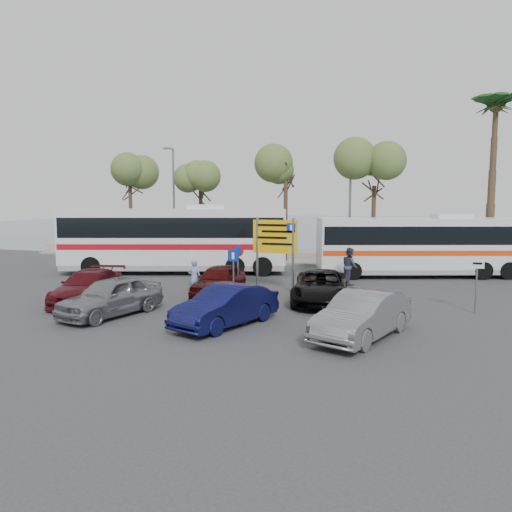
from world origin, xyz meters
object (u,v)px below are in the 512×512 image
(car_maroon, at_px, (88,287))
(coach_bus_right, at_px, (419,248))
(coach_bus_left, at_px, (174,241))
(pedestrian_far, at_px, (350,266))
(car_blue, at_px, (226,306))
(street_lamp_right, at_px, (350,197))
(car_silver_b, at_px, (362,315))
(pedestrian_near, at_px, (194,278))
(street_lamp_left, at_px, (173,197))
(direction_sign, at_px, (275,242))
(suv_black, at_px, (321,287))
(car_silver_a, at_px, (111,296))
(car_red, at_px, (219,280))

(car_maroon, bearing_deg, coach_bus_right, 29.40)
(coach_bus_left, distance_m, pedestrian_far, 10.73)
(coach_bus_left, relative_size, car_blue, 3.06)
(car_maroon, bearing_deg, street_lamp_right, 46.65)
(coach_bus_left, height_order, car_maroon, coach_bus_left)
(car_silver_b, xyz_separation_m, pedestrian_near, (-8.26, 4.56, 0.10))
(pedestrian_far, bearing_deg, car_maroon, 100.83)
(coach_bus_left, height_order, pedestrian_far, coach_bus_left)
(street_lamp_left, distance_m, car_silver_b, 23.67)
(street_lamp_right, xyz_separation_m, direction_sign, (-2.00, -10.32, -2.17))
(street_lamp_left, xyz_separation_m, direction_sign, (11.00, -10.32, -2.17))
(car_silver_b, height_order, pedestrian_far, pedestrian_far)
(street_lamp_right, xyz_separation_m, pedestrian_far, (1.11, -7.02, -3.62))
(direction_sign, xyz_separation_m, suv_black, (2.60, -1.70, -1.73))
(coach_bus_right, relative_size, car_maroon, 2.46)
(suv_black, bearing_deg, coach_bus_right, 56.97)
(direction_sign, bearing_deg, street_lamp_left, 136.83)
(car_silver_a, relative_size, car_red, 1.05)
(car_red, distance_m, suv_black, 4.80)
(car_silver_a, xyz_separation_m, pedestrian_near, (1.34, 4.56, 0.10))
(direction_sign, height_order, car_blue, direction_sign)
(car_red, xyz_separation_m, car_silver_b, (7.20, -5.00, 0.04))
(car_silver_a, xyz_separation_m, car_maroon, (-2.40, 1.74, -0.06))
(coach_bus_left, distance_m, pedestrian_near, 7.55)
(car_blue, relative_size, car_silver_b, 0.96)
(street_lamp_right, bearing_deg, pedestrian_far, -81.01)
(car_maroon, bearing_deg, street_lamp_left, 91.82)
(coach_bus_left, xyz_separation_m, pedestrian_far, (10.67, -0.68, -0.95))
(street_lamp_left, height_order, coach_bus_right, street_lamp_left)
(street_lamp_left, xyz_separation_m, pedestrian_near, (7.74, -12.46, -3.74))
(car_blue, relative_size, car_red, 1.04)
(coach_bus_right, relative_size, car_blue, 2.67)
(street_lamp_right, distance_m, car_blue, 17.55)
(car_maroon, relative_size, car_silver_b, 1.04)
(street_lamp_left, xyz_separation_m, coach_bus_left, (3.44, -6.34, -2.67))
(car_silver_a, xyz_separation_m, car_blue, (4.80, 0.00, -0.03))
(direction_sign, distance_m, car_silver_b, 8.52)
(car_maroon, distance_m, car_red, 5.80)
(street_lamp_left, bearing_deg, direction_sign, -43.17)
(direction_sign, bearing_deg, car_maroon, -144.71)
(coach_bus_right, xyz_separation_m, car_silver_a, (-11.10, -14.00, -0.92))
(car_red, bearing_deg, coach_bus_right, 41.63)
(street_lamp_left, bearing_deg, pedestrian_far, -26.45)
(coach_bus_left, xyz_separation_m, car_red, (5.36, -5.68, -1.20))
(coach_bus_left, relative_size, suv_black, 2.67)
(direction_sign, bearing_deg, car_blue, -88.33)
(coach_bus_right, relative_size, car_silver_b, 2.55)
(car_red, bearing_deg, street_lamp_right, 66.40)
(car_silver_b, bearing_deg, pedestrian_far, 118.67)
(suv_black, distance_m, car_silver_b, 5.55)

